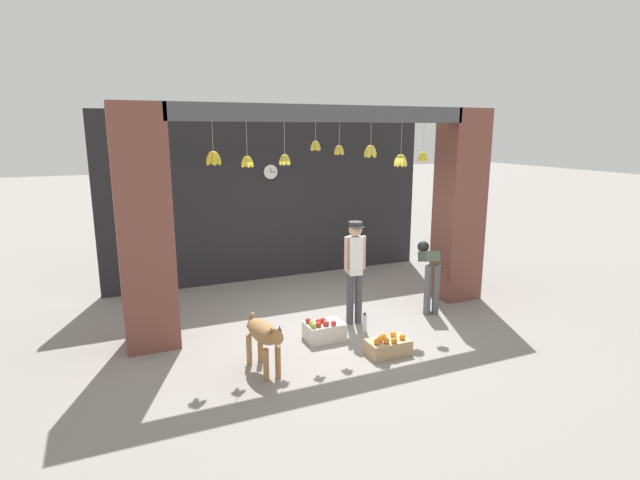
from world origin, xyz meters
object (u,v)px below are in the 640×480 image
(worker_stooping, at_px, (429,268))
(water_bottle, at_px, (365,323))
(dog, at_px, (264,335))
(wall_clock, at_px, (271,172))
(shopkeeper, at_px, (355,265))
(fruit_crate_apples, at_px, (324,330))
(fruit_crate_oranges, at_px, (388,346))

(worker_stooping, xyz_separation_m, water_bottle, (-1.41, -0.40, -0.58))
(dog, relative_size, wall_clock, 3.25)
(shopkeeper, height_order, worker_stooping, shopkeeper)
(dog, height_order, water_bottle, dog)
(fruit_crate_apples, relative_size, water_bottle, 1.90)
(shopkeeper, distance_m, worker_stooping, 1.42)
(wall_clock, bearing_deg, fruit_crate_oranges, -85.65)
(dog, relative_size, water_bottle, 3.31)
(fruit_crate_oranges, bearing_deg, wall_clock, 94.35)
(fruit_crate_apples, relative_size, wall_clock, 1.86)
(worker_stooping, distance_m, fruit_crate_oranges, 2.02)
(fruit_crate_apples, bearing_deg, wall_clock, 84.88)
(worker_stooping, height_order, wall_clock, wall_clock)
(dog, height_order, fruit_crate_oranges, dog)
(shopkeeper, xyz_separation_m, water_bottle, (-0.00, -0.35, -0.80))
(dog, distance_m, fruit_crate_oranges, 1.71)
(shopkeeper, bearing_deg, worker_stooping, -171.51)
(shopkeeper, bearing_deg, fruit_crate_oranges, 91.69)
(wall_clock, bearing_deg, water_bottle, -82.98)
(shopkeeper, distance_m, fruit_crate_apples, 1.11)
(fruit_crate_apples, bearing_deg, dog, -150.71)
(worker_stooping, bearing_deg, water_bottle, -142.92)
(fruit_crate_oranges, height_order, wall_clock, wall_clock)
(shopkeeper, bearing_deg, fruit_crate_apples, 35.11)
(worker_stooping, relative_size, fruit_crate_apples, 1.97)
(fruit_crate_oranges, bearing_deg, dog, 173.69)
(dog, bearing_deg, water_bottle, 101.77)
(dog, xyz_separation_m, wall_clock, (1.35, 3.78, 1.65))
(water_bottle, distance_m, wall_clock, 3.75)
(worker_stooping, distance_m, water_bottle, 1.58)
(dog, relative_size, fruit_crate_oranges, 1.67)
(worker_stooping, bearing_deg, shopkeeper, -156.64)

